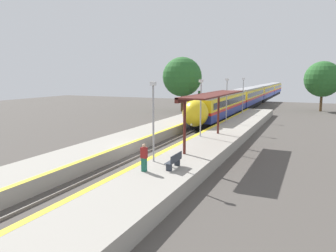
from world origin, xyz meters
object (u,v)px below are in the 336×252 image
(lamppost_mid, at_px, (201,104))
(lamppost_farthest, at_px, (243,93))
(platform_bench, at_px, (175,161))
(railway_signal, at_px, (199,103))
(lamppost_far, at_px, (227,97))
(lamppost_near, at_px, (153,116))
(train, at_px, (257,94))
(person_waiting, at_px, (144,157))

(lamppost_mid, height_order, lamppost_farthest, same)
(lamppost_mid, bearing_deg, platform_bench, -79.90)
(railway_signal, height_order, lamppost_far, lamppost_far)
(platform_bench, xyz_separation_m, lamppost_near, (-1.82, 0.92, 2.42))
(train, bearing_deg, platform_bench, -85.67)
(train, relative_size, lamppost_mid, 16.78)
(railway_signal, bearing_deg, lamppost_far, -43.46)
(train, relative_size, railway_signal, 19.75)
(platform_bench, relative_size, lamppost_mid, 0.32)
(lamppost_far, bearing_deg, train, 93.79)
(train, height_order, platform_bench, train)
(railway_signal, bearing_deg, train, 85.81)
(person_waiting, bearing_deg, lamppost_far, 91.31)
(lamppost_mid, bearing_deg, lamppost_farthest, 90.00)
(lamppost_near, relative_size, lamppost_mid, 1.00)
(lamppost_near, xyz_separation_m, lamppost_far, (0.00, 18.61, 0.00))
(person_waiting, distance_m, lamppost_farthest, 30.15)
(lamppost_far, bearing_deg, lamppost_near, -90.00)
(railway_signal, relative_size, lamppost_mid, 0.85)
(lamppost_near, xyz_separation_m, lamppost_mid, (0.00, 9.31, 0.00))
(train, xyz_separation_m, lamppost_far, (2.44, -36.74, 1.58))
(lamppost_near, bearing_deg, platform_bench, -26.74)
(lamppost_far, relative_size, lamppost_farthest, 1.00)
(train, distance_m, lamppost_farthest, 27.58)
(railway_signal, relative_size, lamppost_farthest, 0.85)
(railway_signal, height_order, lamppost_mid, lamppost_mid)
(lamppost_mid, xyz_separation_m, lamppost_farthest, (0.00, 18.61, 0.00))
(train, xyz_separation_m, lamppost_farthest, (2.44, -27.43, 1.58))
(lamppost_near, bearing_deg, person_waiting, -77.55)
(platform_bench, height_order, lamppost_mid, lamppost_mid)
(platform_bench, relative_size, lamppost_farthest, 0.32)
(platform_bench, height_order, person_waiting, person_waiting)
(lamppost_farthest, bearing_deg, lamppost_far, -90.00)
(lamppost_mid, height_order, lamppost_far, same)
(lamppost_farthest, bearing_deg, lamppost_near, -90.00)
(railway_signal, bearing_deg, lamppost_mid, -70.91)
(lamppost_mid, relative_size, lamppost_farthest, 1.00)
(train, distance_m, person_waiting, 57.58)
(train, height_order, lamppost_mid, lamppost_mid)
(railway_signal, xyz_separation_m, lamppost_far, (4.79, -4.54, 1.19))
(railway_signal, distance_m, lamppost_near, 23.68)
(person_waiting, distance_m, lamppost_near, 3.03)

